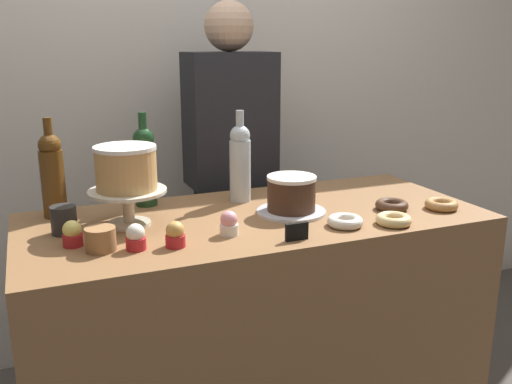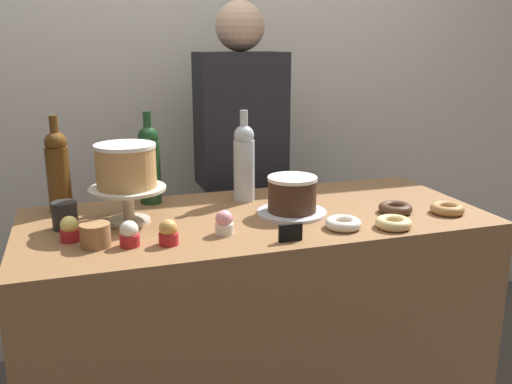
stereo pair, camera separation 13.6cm
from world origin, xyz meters
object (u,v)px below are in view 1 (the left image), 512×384
Objects in this scene: wine_bottle_green at (145,165)px; cupcake_caramel at (175,235)px; donut_glazed at (394,220)px; cupcake_lemon at (72,234)px; barista_figure at (231,186)px; wine_bottle_clear at (240,161)px; cupcake_strawberry at (229,224)px; chocolate_round_cake at (291,193)px; donut_chocolate at (392,205)px; wine_bottle_amber at (52,174)px; price_sign_chalkboard at (297,232)px; cookie_stack at (101,239)px; coffee_cup_ceramic at (64,220)px; white_layer_cake at (126,168)px; donut_sugar at (345,221)px; donut_maple at (441,205)px; cake_stand_pedestal at (128,201)px.

cupcake_caramel is at bearing -91.44° from wine_bottle_green.
cupcake_lemon is at bearing 168.84° from donut_glazed.
wine_bottle_green is 0.20× the size of barista_figure.
wine_bottle_clear is 0.39m from cupcake_strawberry.
chocolate_round_cake is 0.35m from donut_chocolate.
chocolate_round_cake is 0.50× the size of wine_bottle_clear.
donut_glazed is at bearing -37.53° from wine_bottle_green.
wine_bottle_amber is at bearing 160.29° from chocolate_round_cake.
chocolate_round_cake reaches higher than donut_chocolate.
wine_bottle_amber reaches higher than price_sign_chalkboard.
cupcake_strawberry is 0.88× the size of cookie_stack.
donut_glazed is (0.68, -0.07, -0.02)m from cupcake_caramel.
coffee_cup_ceramic reaches higher than price_sign_chalkboard.
white_layer_cake reaches higher than chocolate_round_cake.
white_layer_cake is 0.23m from wine_bottle_green.
wine_bottle_green is at bearing 35.93° from coffee_cup_ceramic.
cookie_stack is at bearing -132.11° from barista_figure.
cupcake_strawberry is at bearing 170.33° from donut_sugar.
chocolate_round_cake is at bearing -63.48° from wine_bottle_clear.
white_layer_cake is 1.68× the size of donut_glazed.
white_layer_cake is 1.15× the size of chocolate_round_cake.
cupcake_caramel is 0.88× the size of cookie_stack.
donut_maple and donut_glazed have the same top height.
white_layer_cake is 0.26m from cupcake_lemon.
wine_bottle_amber is at bearing 141.11° from price_sign_chalkboard.
wine_bottle_amber reaches higher than donut_sugar.
cookie_stack is (-0.88, 0.12, 0.02)m from donut_glazed.
donut_maple is at bearing 0.49° from cupcake_caramel.
white_layer_cake is 1.68× the size of donut_chocolate.
donut_chocolate is at bearing -11.30° from cake_stand_pedestal.
cake_stand_pedestal is 0.33m from cupcake_strawberry.
barista_figure is (-0.34, 0.68, -0.06)m from donut_chocolate.
chocolate_round_cake is 1.93× the size of coffee_cup_ceramic.
cake_stand_pedestal is 0.88m from donut_chocolate.
wine_bottle_clear reaches higher than chocolate_round_cake.
cake_stand_pedestal is 1.05m from donut_maple.
cookie_stack is at bearing -120.22° from white_layer_cake.
wine_bottle_clear is 0.63m from cookie_stack.
donut_maple is (0.60, -0.36, -0.13)m from wine_bottle_clear.
coffee_cup_ceramic reaches higher than cupcake_caramel.
donut_chocolate is at bearing -11.30° from white_layer_cake.
white_layer_cake is at bearing 156.90° from donut_sugar.
wine_bottle_amber reaches higher than donut_chocolate.
cupcake_strawberry is at bearing -177.05° from donut_chocolate.
donut_sugar is (0.62, -0.26, -0.06)m from cake_stand_pedestal.
donut_maple is (1.02, -0.23, -0.06)m from cake_stand_pedestal.
cake_stand_pedestal is at bearing -42.38° from wine_bottle_amber.
wine_bottle_clear is at bearing 116.40° from donut_sugar.
cupcake_caramel is at bearing -179.51° from donut_maple.
chocolate_round_cake is 1.46× the size of donut_maple.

